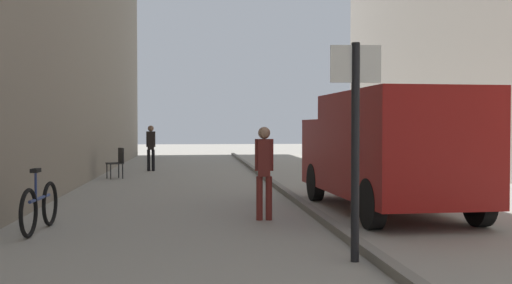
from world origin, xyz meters
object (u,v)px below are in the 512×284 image
pedestrian_main_foreground (264,166)px  street_sign_post (355,132)px  pedestrian_mid_block (151,145)px  bicycle_leaning (40,207)px  cafe_chair_near_window (117,161)px  delivery_van (386,148)px

pedestrian_main_foreground → street_sign_post: size_ratio=0.62×
pedestrian_main_foreground → pedestrian_mid_block: 11.91m
pedestrian_main_foreground → pedestrian_mid_block: size_ratio=0.98×
pedestrian_mid_block → bicycle_leaning: pedestrian_mid_block is taller
cafe_chair_near_window → bicycle_leaning: bearing=154.7°
cafe_chair_near_window → pedestrian_main_foreground: bearing=177.1°
pedestrian_main_foreground → street_sign_post: street_sign_post is taller
pedestrian_mid_block → bicycle_leaning: size_ratio=0.92×
pedestrian_main_foreground → pedestrian_mid_block: pedestrian_mid_block is taller
delivery_van → bicycle_leaning: 6.18m
delivery_van → pedestrian_main_foreground: bearing=-165.3°
pedestrian_main_foreground → cafe_chair_near_window: bearing=118.6°
pedestrian_mid_block → delivery_van: delivery_van is taller
pedestrian_mid_block → street_sign_post: size_ratio=0.63×
pedestrian_main_foreground → cafe_chair_near_window: pedestrian_main_foreground is taller
pedestrian_mid_block → bicycle_leaning: 12.40m
bicycle_leaning → cafe_chair_near_window: bicycle_leaning is taller
pedestrian_main_foreground → bicycle_leaning: 3.67m
delivery_van → pedestrian_mid_block: bearing=112.8°
pedestrian_mid_block → delivery_van: (5.11, -10.86, 0.26)m
delivery_van → street_sign_post: size_ratio=2.05×
pedestrian_mid_block → pedestrian_main_foreground: bearing=106.8°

